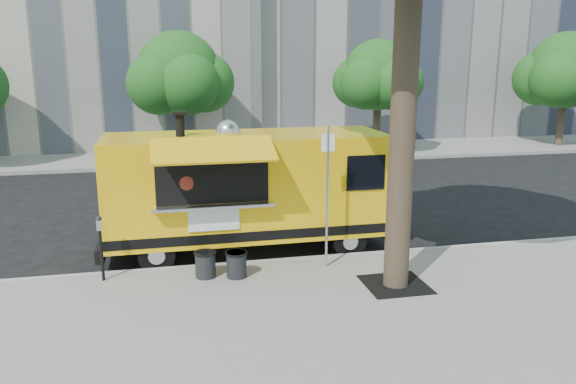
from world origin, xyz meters
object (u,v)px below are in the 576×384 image
(far_tree_b, at_px, (179,74))
(food_truck, at_px, (246,188))
(sign_post, at_px, (327,189))
(parking_meter, at_px, (101,241))
(far_tree_c, at_px, (378,75))
(trash_bin_right, at_px, (236,264))
(far_tree_d, at_px, (566,70))
(trash_bin_left, at_px, (205,263))

(far_tree_b, bearing_deg, food_truck, -84.98)
(sign_post, distance_m, food_truck, 2.27)
(far_tree_b, xyz_separation_m, parking_meter, (-2.00, -14.05, -2.85))
(sign_post, bearing_deg, food_truck, 130.12)
(far_tree_c, distance_m, sign_post, 15.48)
(food_truck, relative_size, trash_bin_right, 12.67)
(sign_post, bearing_deg, far_tree_c, 65.19)
(far_tree_d, xyz_separation_m, parking_meter, (-21.00, -13.95, -2.91))
(sign_post, height_order, trash_bin_left, sign_post)
(parking_meter, relative_size, food_truck, 0.20)
(sign_post, height_order, trash_bin_right, sign_post)
(far_tree_b, relative_size, parking_meter, 4.12)
(far_tree_d, relative_size, trash_bin_right, 10.66)
(food_truck, distance_m, trash_bin_left, 2.36)
(trash_bin_right, bearing_deg, sign_post, 5.40)
(far_tree_d, bearing_deg, parking_meter, -146.40)
(sign_post, distance_m, trash_bin_right, 2.40)
(far_tree_d, bearing_deg, food_truck, -145.22)
(food_truck, distance_m, trash_bin_right, 2.26)
(parking_meter, relative_size, trash_bin_right, 2.52)
(far_tree_d, bearing_deg, trash_bin_left, -143.22)
(far_tree_c, xyz_separation_m, parking_meter, (-11.00, -13.75, -2.74))
(trash_bin_left, bearing_deg, trash_bin_right, -12.23)
(sign_post, xyz_separation_m, parking_meter, (-4.55, 0.20, -0.87))
(far_tree_b, xyz_separation_m, far_tree_d, (19.00, -0.10, 0.06))
(parking_meter, bearing_deg, far_tree_d, 33.60)
(sign_post, xyz_separation_m, trash_bin_left, (-2.54, -0.05, -1.41))
(far_tree_c, distance_m, far_tree_d, 10.00)
(far_tree_c, distance_m, food_truck, 14.72)
(trash_bin_right, bearing_deg, parking_meter, 171.69)
(far_tree_d, bearing_deg, trash_bin_right, -142.06)
(far_tree_b, distance_m, parking_meter, 14.48)
(food_truck, xyz_separation_m, trash_bin_left, (-1.09, -1.77, -1.11))
(sign_post, bearing_deg, far_tree_d, 40.70)
(far_tree_d, bearing_deg, sign_post, -139.30)
(trash_bin_left, bearing_deg, sign_post, 1.12)
(parking_meter, xyz_separation_m, trash_bin_left, (2.01, -0.25, -0.54))
(far_tree_c, bearing_deg, parking_meter, -128.66)
(food_truck, height_order, trash_bin_left, food_truck)
(far_tree_c, distance_m, trash_bin_right, 16.76)
(far_tree_d, height_order, parking_meter, far_tree_d)
(far_tree_b, height_order, sign_post, far_tree_b)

